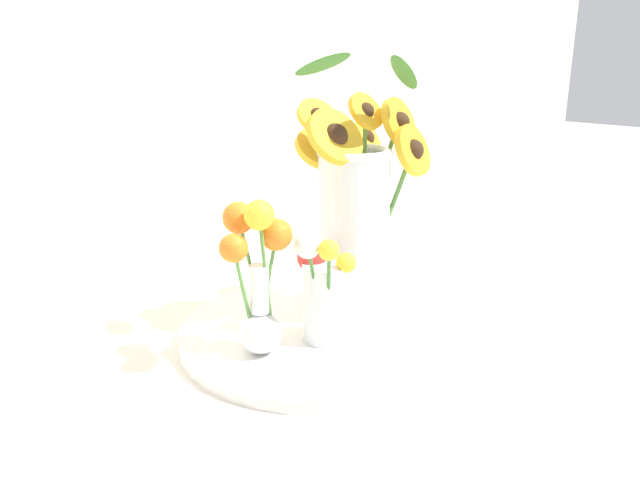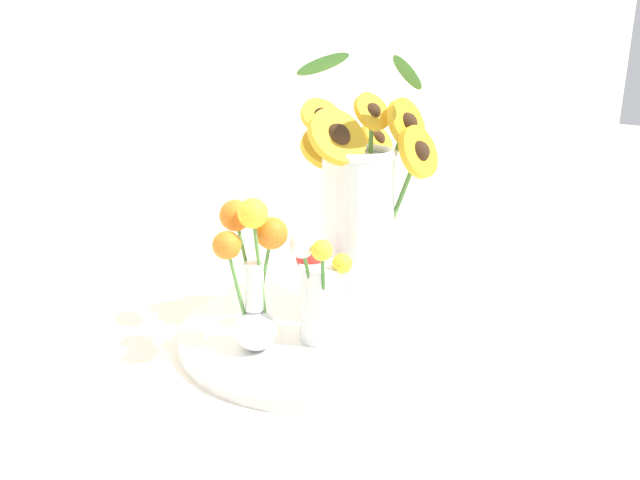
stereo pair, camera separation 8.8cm
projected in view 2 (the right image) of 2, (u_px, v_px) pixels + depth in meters
ground_plane at (350, 365)px, 0.85m from camera, size 6.00×6.00×0.00m
serving_tray at (320, 333)px, 0.93m from camera, size 0.41×0.41×0.02m
mason_jar_sunflowers at (359, 216)px, 0.93m from camera, size 0.23×0.18×0.40m
vase_small_center at (317, 286)px, 0.86m from camera, size 0.09×0.11×0.17m
vase_bulb_right at (252, 274)px, 0.83m from camera, size 0.10×0.08×0.22m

